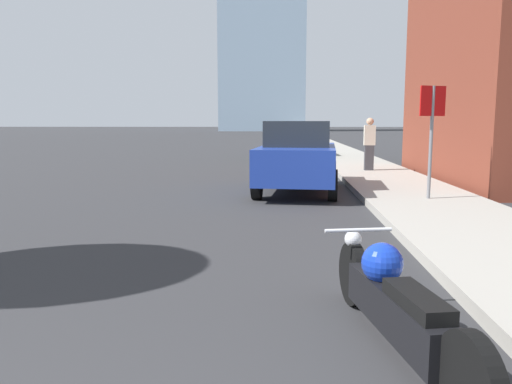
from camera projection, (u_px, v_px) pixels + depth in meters
name	position (u px, v px, depth m)	size (l,w,h in m)	color
sidewalk	(322.00, 143.00, 40.11)	(2.52, 240.00, 0.15)	#9E998E
motorcycle	(394.00, 302.00, 3.72)	(0.76, 2.57, 0.76)	black
parked_car_blue	(298.00, 157.00, 12.16)	(2.14, 4.25, 1.74)	#1E3899
parked_car_green	(296.00, 140.00, 23.89)	(1.89, 4.32, 1.72)	#1E6B33
stop_sign	(432.00, 122.00, 10.09)	(0.57, 0.26, 2.29)	slate
pedestrian	(369.00, 143.00, 16.30)	(0.36, 0.24, 1.71)	#38383D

